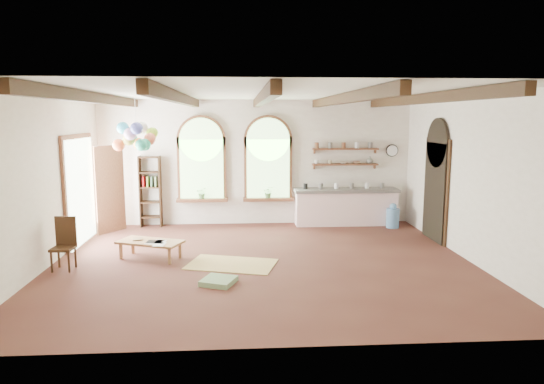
{
  "coord_description": "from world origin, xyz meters",
  "views": [
    {
      "loc": [
        -0.42,
        -8.99,
        2.76
      ],
      "look_at": [
        0.21,
        0.6,
        1.28
      ],
      "focal_mm": 32.0,
      "sensor_mm": 36.0,
      "label": 1
    }
  ],
  "objects": [
    {
      "name": "kitchen_counter",
      "position": [
        2.3,
        3.2,
        0.48
      ],
      "size": [
        2.68,
        0.62,
        0.94
      ],
      "color": "white",
      "rests_on": "floor"
    },
    {
      "name": "floor_cushion",
      "position": [
        -0.8,
        -1.16,
        0.04
      ],
      "size": [
        0.66,
        0.66,
        0.09
      ],
      "primitive_type": "cube",
      "rotation": [
        0.0,
        0.0,
        -0.37
      ],
      "color": "gray",
      "rests_on": "floor"
    },
    {
      "name": "right_doorway",
      "position": [
        3.95,
        1.5,
        1.1
      ],
      "size": [
        0.1,
        1.3,
        2.4
      ],
      "primitive_type": "cube",
      "color": "black",
      "rests_on": "floor"
    },
    {
      "name": "window_left",
      "position": [
        -1.4,
        3.43,
        1.63
      ],
      "size": [
        1.3,
        0.28,
        2.2
      ],
      "color": "brown",
      "rests_on": "floor"
    },
    {
      "name": "floor",
      "position": [
        0.0,
        0.0,
        0.0
      ],
      "size": [
        8.0,
        8.0,
        0.0
      ],
      "primitive_type": "plane",
      "color": "#572E23",
      "rests_on": "ground"
    },
    {
      "name": "shelf_cup_b",
      "position": [
        1.9,
        3.38,
        1.62
      ],
      "size": [
        0.1,
        0.1,
        0.09
      ],
      "primitive_type": "imported",
      "color": "beige",
      "rests_on": "wall_shelf_lower"
    },
    {
      "name": "shelf_bowl_b",
      "position": [
        2.6,
        3.38,
        1.6
      ],
      "size": [
        0.2,
        0.2,
        0.06
      ],
      "primitive_type": "imported",
      "color": "#8C664C",
      "rests_on": "wall_shelf_lower"
    },
    {
      "name": "tablet",
      "position": [
        -2.16,
        0.32,
        0.36
      ],
      "size": [
        0.19,
        0.26,
        0.01
      ],
      "primitive_type": "cube",
      "rotation": [
        0.0,
        0.0,
        -0.11
      ],
      "color": "black",
      "rests_on": "coffee_table"
    },
    {
      "name": "left_doorway",
      "position": [
        -3.95,
        1.8,
        1.15
      ],
      "size": [
        0.1,
        1.9,
        2.5
      ],
      "primitive_type": "cube",
      "color": "brown",
      "rests_on": "floor"
    },
    {
      "name": "shelf_cup_a",
      "position": [
        1.55,
        3.38,
        1.62
      ],
      "size": [
        0.12,
        0.1,
        0.1
      ],
      "primitive_type": "imported",
      "color": "white",
      "rests_on": "wall_shelf_lower"
    },
    {
      "name": "potted_plant_right",
      "position": [
        0.3,
        3.32,
        0.85
      ],
      "size": [
        0.27,
        0.23,
        0.3
      ],
      "primitive_type": "imported",
      "color": "#598C4C",
      "rests_on": "window_right"
    },
    {
      "name": "bookshelf",
      "position": [
        -2.7,
        3.32,
        0.9
      ],
      "size": [
        0.53,
        0.32,
        1.8
      ],
      "color": "#3C2213",
      "rests_on": "floor"
    },
    {
      "name": "balloon_cluster",
      "position": [
        -2.68,
        1.79,
        2.34
      ],
      "size": [
        0.93,
        0.96,
        1.16
      ],
      "color": "white",
      "rests_on": "floor"
    },
    {
      "name": "water_jug_b",
      "position": [
        3.41,
        2.75,
        0.27
      ],
      "size": [
        0.32,
        0.32,
        0.63
      ],
      "color": "#5D92C7",
      "rests_on": "floor"
    },
    {
      "name": "shelf_bowl_a",
      "position": [
        2.25,
        3.38,
        1.6
      ],
      "size": [
        0.22,
        0.22,
        0.05
      ],
      "primitive_type": "imported",
      "color": "beige",
      "rests_on": "wall_shelf_lower"
    },
    {
      "name": "coffee_table",
      "position": [
        -2.2,
        0.4,
        0.32
      ],
      "size": [
        1.38,
        1.0,
        0.36
      ],
      "color": "#A4774B",
      "rests_on": "floor"
    },
    {
      "name": "window_right",
      "position": [
        0.3,
        3.43,
        1.63
      ],
      "size": [
        1.3,
        0.28,
        2.2
      ],
      "color": "brown",
      "rests_on": "floor"
    },
    {
      "name": "wall_shelf_lower",
      "position": [
        2.3,
        3.38,
        1.55
      ],
      "size": [
        1.7,
        0.24,
        0.04
      ],
      "primitive_type": "cube",
      "color": "brown",
      "rests_on": "wall_back"
    },
    {
      "name": "wall_clock",
      "position": [
        3.55,
        3.45,
        1.9
      ],
      "size": [
        0.32,
        0.04,
        0.32
      ],
      "primitive_type": "cylinder",
      "rotation": [
        1.57,
        0.0,
        0.0
      ],
      "color": "black",
      "rests_on": "wall_back"
    },
    {
      "name": "water_jug_a",
      "position": [
        3.47,
        3.15,
        0.28
      ],
      "size": [
        0.33,
        0.33,
        0.65
      ],
      "color": "#5D92C7",
      "rests_on": "floor"
    },
    {
      "name": "floor_mat",
      "position": [
        -0.6,
        -0.11,
        0.01
      ],
      "size": [
        1.83,
        1.4,
        0.02
      ],
      "primitive_type": "cube",
      "rotation": [
        0.0,
        0.0,
        -0.28
      ],
      "color": "tan",
      "rests_on": "floor"
    },
    {
      "name": "table_book",
      "position": [
        -2.56,
        0.51,
        0.37
      ],
      "size": [
        0.21,
        0.27,
        0.02
      ],
      "primitive_type": "imported",
      "rotation": [
        0.0,
        0.0,
        0.15
      ],
      "color": "olive",
      "rests_on": "coffee_table"
    },
    {
      "name": "potted_plant_left",
      "position": [
        -1.4,
        3.32,
        0.85
      ],
      "size": [
        0.27,
        0.23,
        0.3
      ],
      "primitive_type": "imported",
      "color": "#598C4C",
      "rests_on": "window_left"
    },
    {
      "name": "side_chair",
      "position": [
        -3.65,
        -0.2,
        0.28
      ],
      "size": [
        0.4,
        0.4,
        0.96
      ],
      "color": "#3C2213",
      "rests_on": "floor"
    },
    {
      "name": "ceiling_beams",
      "position": [
        0.0,
        0.0,
        3.1
      ],
      "size": [
        6.2,
        6.8,
        0.18
      ],
      "primitive_type": null,
      "color": "#3C2213",
      "rests_on": "ceiling"
    },
    {
      "name": "shelf_vase",
      "position": [
        2.95,
        3.38,
        1.67
      ],
      "size": [
        0.18,
        0.18,
        0.19
      ],
      "primitive_type": "imported",
      "color": "slate",
      "rests_on": "wall_shelf_lower"
    },
    {
      "name": "wall_shelf_upper",
      "position": [
        2.3,
        3.38,
        1.95
      ],
      "size": [
        1.7,
        0.24,
        0.04
      ],
      "primitive_type": "cube",
      "color": "brown",
      "rests_on": "wall_back"
    }
  ]
}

